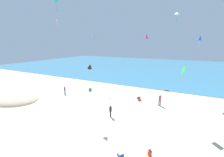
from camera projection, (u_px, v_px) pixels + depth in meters
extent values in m
plane|color=beige|center=(122.00, 100.00, 24.56)|extent=(120.00, 120.00, 0.00)
cube|color=teal|center=(165.00, 67.00, 57.46)|extent=(120.00, 60.00, 0.05)
ellipsoid|color=beige|center=(13.00, 99.00, 25.08)|extent=(9.09, 6.36, 1.88)
cube|color=#2D9956|center=(90.00, 90.00, 29.12)|extent=(0.70, 0.68, 0.03)
cube|color=#2D9956|center=(90.00, 89.00, 28.84)|extent=(0.58, 0.54, 0.44)
cylinder|color=#B7B7BC|center=(89.00, 91.00, 29.21)|extent=(0.02, 0.02, 0.16)
cylinder|color=#B7B7BC|center=(92.00, 90.00, 29.31)|extent=(0.02, 0.02, 0.16)
cube|color=#D13D3D|center=(139.00, 99.00, 24.25)|extent=(0.76, 0.76, 0.03)
cube|color=#D13D3D|center=(139.00, 98.00, 24.48)|extent=(0.54, 0.47, 0.39)
cylinder|color=#B7B7BC|center=(141.00, 100.00, 24.16)|extent=(0.02, 0.02, 0.19)
cylinder|color=#B7B7BC|center=(138.00, 101.00, 24.07)|extent=(0.02, 0.02, 0.19)
cube|color=#2D56B7|center=(120.00, 154.00, 12.38)|extent=(0.55, 0.56, 0.25)
cube|color=white|center=(120.00, 153.00, 12.35)|extent=(0.57, 0.58, 0.04)
cylinder|color=#19ADB2|center=(65.00, 92.00, 27.31)|extent=(0.13, 0.13, 0.72)
cylinder|color=#19ADB2|center=(64.00, 92.00, 27.23)|extent=(0.13, 0.13, 0.72)
cylinder|color=purple|center=(65.00, 89.00, 27.13)|extent=(0.39, 0.39, 0.54)
sphere|color=tan|center=(64.00, 87.00, 27.05)|extent=(0.20, 0.20, 0.20)
cylinder|color=black|center=(111.00, 114.00, 18.76)|extent=(0.13, 0.13, 0.74)
cylinder|color=black|center=(110.00, 114.00, 18.91)|extent=(0.13, 0.13, 0.74)
cylinder|color=black|center=(110.00, 109.00, 18.69)|extent=(0.42, 0.42, 0.55)
sphere|color=#A87A5B|center=(110.00, 106.00, 18.61)|extent=(0.20, 0.20, 0.20)
cylinder|color=blue|center=(160.00, 103.00, 22.23)|extent=(0.14, 0.14, 0.81)
cylinder|color=blue|center=(159.00, 103.00, 22.26)|extent=(0.14, 0.14, 0.81)
cylinder|color=red|center=(160.00, 98.00, 22.09)|extent=(0.41, 0.41, 0.61)
sphere|color=beige|center=(160.00, 95.00, 22.00)|extent=(0.22, 0.22, 0.22)
cylinder|color=red|center=(150.00, 154.00, 12.24)|extent=(0.41, 0.41, 0.51)
sphere|color=#846047|center=(150.00, 150.00, 12.16)|extent=(0.21, 0.21, 0.21)
cube|color=yellow|center=(148.00, 157.00, 12.13)|extent=(0.35, 0.43, 0.15)
cone|color=#DB3DA8|center=(147.00, 37.00, 32.90)|extent=(1.18, 1.15, 1.03)
cylinder|color=orange|center=(146.00, 40.00, 33.05)|extent=(0.12, 0.10, 0.58)
cylinder|color=#1EADAD|center=(57.00, 7.00, 15.44)|extent=(0.18, 0.12, 0.93)
pyramid|color=orange|center=(94.00, 35.00, 28.98)|extent=(0.55, 0.46, 0.30)
cylinder|color=black|center=(94.00, 38.00, 29.13)|extent=(0.03, 0.04, 0.44)
pyramid|color=white|center=(177.00, 13.00, 24.76)|extent=(0.86, 1.00, 0.31)
cylinder|color=#1EADAD|center=(176.00, 20.00, 24.98)|extent=(0.16, 0.09, 0.92)
cube|color=green|center=(184.00, 70.00, 15.98)|extent=(0.36, 1.13, 1.14)
cylinder|color=orange|center=(183.00, 77.00, 16.16)|extent=(0.15, 0.11, 0.80)
cone|color=blue|center=(200.00, 38.00, 24.39)|extent=(1.06, 1.08, 0.94)
cylinder|color=white|center=(199.00, 44.00, 24.58)|extent=(0.17, 0.19, 1.09)
cone|color=black|center=(90.00, 66.00, 16.94)|extent=(0.80, 0.76, 0.70)
cylinder|color=pink|center=(90.00, 72.00, 17.08)|extent=(0.16, 0.14, 0.83)
cube|color=pink|center=(57.00, 20.00, 29.14)|extent=(0.77, 0.41, 0.83)
cylinder|color=white|center=(57.00, 24.00, 29.30)|extent=(0.09, 0.10, 0.82)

